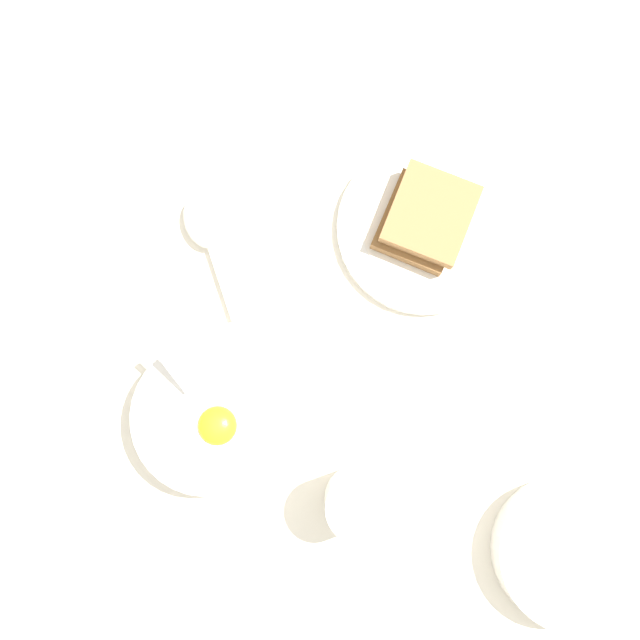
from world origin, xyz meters
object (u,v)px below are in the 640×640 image
egg_bowl (211,417)px  congee_bowl (569,553)px  toast_sandwich (426,218)px  toast_plate (424,229)px  drinking_cup (358,503)px  soup_spoon (209,230)px

egg_bowl → congee_bowl: size_ratio=1.05×
toast_sandwich → toast_plate: bearing=100.1°
egg_bowl → drinking_cup: drinking_cup is taller
toast_sandwich → drinking_cup: drinking_cup is taller
toast_plate → congee_bowl: size_ratio=1.26×
soup_spoon → drinking_cup: size_ratio=1.57×
egg_bowl → toast_plate: 0.30m
toast_sandwich → congee_bowl: (-0.08, 0.35, -0.01)m
soup_spoon → drinking_cup: bearing=109.7°
toast_sandwich → drinking_cup: size_ratio=1.33×
toast_plate → toast_sandwich: bearing=-79.9°
congee_bowl → drinking_cup: drinking_cup is taller
egg_bowl → drinking_cup: bearing=141.4°
toast_sandwich → congee_bowl: bearing=103.0°
toast_plate → congee_bowl: 0.36m
toast_plate → soup_spoon: size_ratio=1.29×
toast_plate → toast_sandwich: (0.00, -0.00, 0.03)m
toast_plate → drinking_cup: drinking_cup is taller
toast_plate → drinking_cup: (0.12, 0.26, 0.04)m
egg_bowl → congee_bowl: 0.38m
toast_plate → soup_spoon: (0.22, -0.03, 0.01)m
toast_sandwich → congee_bowl: 0.36m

